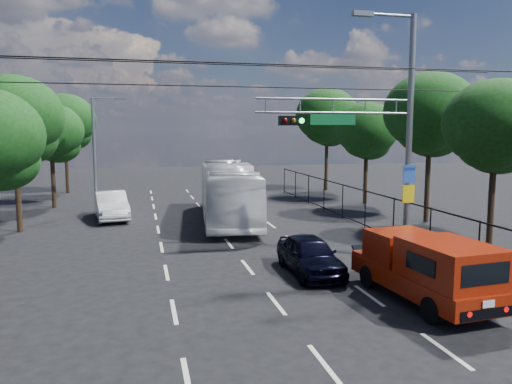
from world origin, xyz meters
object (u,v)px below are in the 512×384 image
object	(u,v)px
signal_mast	(381,127)
red_pickup	(426,266)
white_bus	(228,192)
white_van	(111,205)
navy_hatchback	(310,255)

from	to	relation	value
signal_mast	red_pickup	bearing A→B (deg)	-100.55
white_bus	white_van	bearing A→B (deg)	168.71
white_bus	navy_hatchback	bearing A→B (deg)	-78.72
red_pickup	white_van	world-z (taller)	red_pickup
signal_mast	white_bus	bearing A→B (deg)	113.76
red_pickup	white_van	xyz separation A→B (m)	(-9.88, 16.65, -0.29)
red_pickup	white_bus	bearing A→B (deg)	103.11
navy_hatchback	white_van	world-z (taller)	white_van
red_pickup	white_bus	size ratio (longest dim) A/B	0.47
signal_mast	white_bus	xyz separation A→B (m)	(-4.31, 9.79, -3.61)
red_pickup	navy_hatchback	world-z (taller)	red_pickup
navy_hatchback	white_van	size ratio (longest dim) A/B	0.84
signal_mast	navy_hatchback	size ratio (longest dim) A/B	2.37
white_bus	white_van	xyz separation A→B (m)	(-6.47, 2.01, -0.85)
red_pickup	white_bus	distance (m)	15.04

